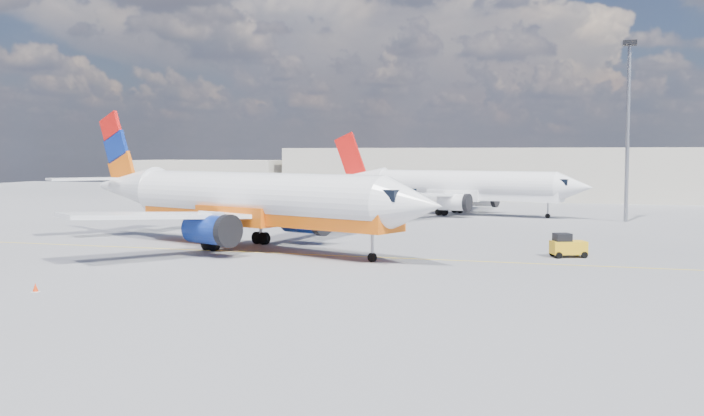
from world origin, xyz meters
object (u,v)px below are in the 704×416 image
(gse_tug, at_px, (567,246))
(main_jet, at_px, (245,200))
(traffic_cone, at_px, (35,288))
(second_jet, at_px, (457,186))

(gse_tug, bearing_deg, main_jet, 162.01)
(traffic_cone, bearing_deg, second_jet, 77.90)
(main_jet, bearing_deg, traffic_cone, -75.33)
(main_jet, distance_m, second_jet, 38.61)
(main_jet, xyz_separation_m, traffic_cone, (-2.51, -20.38, -3.43))
(main_jet, xyz_separation_m, second_jet, (9.87, 37.33, -0.37))
(gse_tug, height_order, traffic_cone, gse_tug)
(traffic_cone, bearing_deg, gse_tug, 40.55)
(second_jet, xyz_separation_m, gse_tug, (13.55, -35.53, -2.50))
(gse_tug, bearing_deg, second_jet, 88.49)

